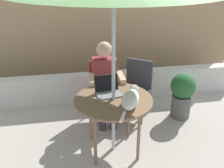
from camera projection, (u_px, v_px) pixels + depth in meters
name	position (u px, v px, depth m)	size (l,w,h in m)	color
ground_plane	(113.00, 148.00, 3.56)	(14.00, 14.00, 0.00)	#ADA399
fence_back	(94.00, 40.00, 4.98)	(5.33, 0.08, 1.74)	#937756
planter_wall_low	(99.00, 86.00, 4.67)	(4.79, 0.20, 0.48)	beige
patio_table	(113.00, 104.00, 3.27)	(0.94, 0.94, 0.74)	brown
chair_occupied	(104.00, 86.00, 4.07)	(0.40, 0.40, 0.88)	maroon
chair_empty	(137.00, 84.00, 4.11)	(0.55, 0.55, 0.88)	#33383F
person_seated	(105.00, 80.00, 3.86)	(0.48, 0.48, 1.22)	maroon
laptop	(107.00, 88.00, 3.35)	(0.33, 0.29, 0.21)	gray
cat	(131.00, 99.00, 3.07)	(0.36, 0.60, 0.17)	silver
potted_plant_by_chair	(182.00, 94.00, 4.10)	(0.37, 0.37, 0.72)	#595654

